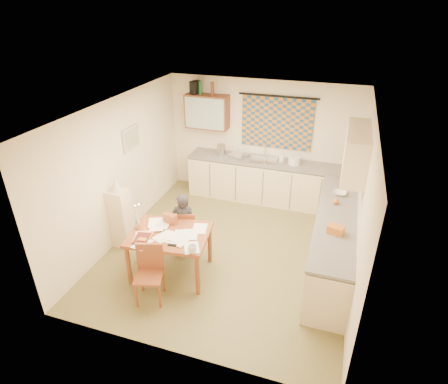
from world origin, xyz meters
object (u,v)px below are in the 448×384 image
(counter_right, at_px, (333,241))
(chair_far, at_px, (185,238))
(person, at_px, (184,225))
(shelf_stand, at_px, (121,218))
(stove, at_px, (329,277))
(dining_table, at_px, (171,253))
(counter_back, at_px, (266,181))

(counter_right, bearing_deg, chair_far, -170.09)
(person, height_order, shelf_stand, person)
(stove, distance_m, shelf_stand, 3.55)
(stove, height_order, dining_table, stove)
(chair_far, bearing_deg, counter_right, 170.47)
(dining_table, xyz_separation_m, chair_far, (-0.02, 0.60, -0.12))
(chair_far, bearing_deg, person, 81.02)
(shelf_stand, bearing_deg, dining_table, -20.83)
(counter_right, bearing_deg, shelf_stand, -170.71)
(chair_far, bearing_deg, shelf_stand, -11.49)
(counter_back, distance_m, dining_table, 2.95)
(counter_back, distance_m, shelf_stand, 3.13)
(stove, bearing_deg, dining_table, -176.94)
(counter_back, bearing_deg, chair_far, -112.10)
(shelf_stand, bearing_deg, chair_far, 7.96)
(person, bearing_deg, shelf_stand, -9.90)
(counter_back, bearing_deg, person, -111.31)
(counter_back, height_order, stove, counter_back)
(chair_far, relative_size, shelf_stand, 0.76)
(counter_right, distance_m, shelf_stand, 3.59)
(stove, xyz_separation_m, dining_table, (-2.39, -0.13, -0.06))
(counter_back, height_order, chair_far, counter_back)
(counter_back, xyz_separation_m, stove, (1.50, -2.69, -0.01))
(shelf_stand, bearing_deg, stove, -5.00)
(counter_back, xyz_separation_m, chair_far, (-0.90, -2.22, -0.20))
(counter_right, xyz_separation_m, shelf_stand, (-3.54, -0.58, 0.09))
(stove, height_order, chair_far, stove)
(counter_right, height_order, stove, counter_right)
(counter_right, bearing_deg, counter_back, 129.89)
(counter_right, height_order, shelf_stand, shelf_stand)
(stove, bearing_deg, counter_back, 119.23)
(stove, xyz_separation_m, person, (-2.40, 0.41, 0.14))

